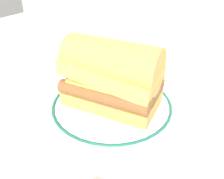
{
  "coord_description": "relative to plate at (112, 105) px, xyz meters",
  "views": [
    {
      "loc": [
        0.27,
        -0.28,
        0.3
      ],
      "look_at": [
        0.02,
        0.03,
        0.04
      ],
      "focal_mm": 38.71,
      "sensor_mm": 36.0,
      "label": 1
    }
  ],
  "objects": [
    {
      "name": "sausage_sandwich",
      "position": [
        0.0,
        0.0,
        0.07
      ],
      "size": [
        0.2,
        0.15,
        0.13
      ],
      "rotation": [
        0.0,
        0.0,
        0.22
      ],
      "color": "gold",
      "rests_on": "plate"
    },
    {
      "name": "plate",
      "position": [
        0.0,
        0.0,
        0.0
      ],
      "size": [
        0.26,
        0.26,
        0.01
      ],
      "color": "white",
      "rests_on": "ground_plane"
    },
    {
      "name": "ground_plane",
      "position": [
        -0.02,
        -0.03,
        -0.01
      ],
      "size": [
        1.5,
        1.5,
        0.0
      ],
      "primitive_type": "plane",
      "color": "white"
    }
  ]
}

